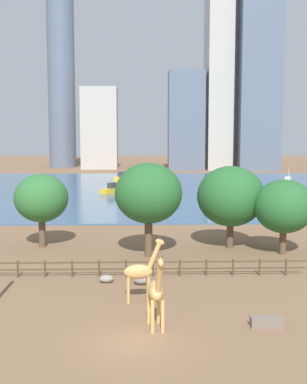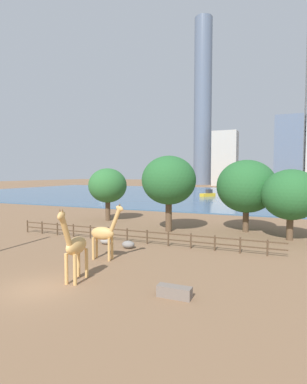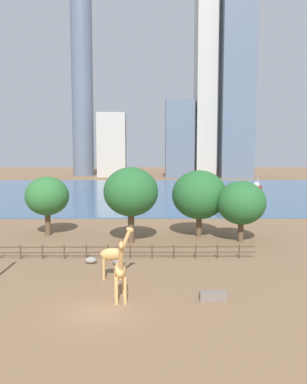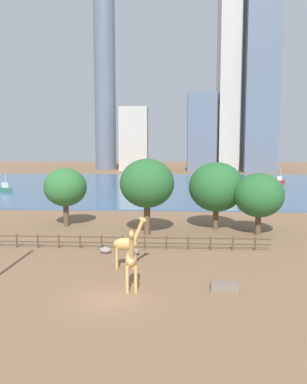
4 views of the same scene
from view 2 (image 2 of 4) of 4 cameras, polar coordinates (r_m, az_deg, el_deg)
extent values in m
plane|color=brown|center=(93.56, 15.18, -0.50)|extent=(400.00, 400.00, 0.00)
cube|color=#3D6084|center=(90.59, 14.93, -0.57)|extent=(180.00, 86.00, 0.20)
cylinder|color=tan|center=(18.28, -14.73, -14.12)|extent=(0.23, 0.23, 1.80)
cylinder|color=tan|center=(18.55, -16.27, -13.88)|extent=(0.23, 0.23, 1.80)
cylinder|color=tan|center=(19.44, -12.63, -13.01)|extent=(0.23, 0.23, 1.80)
cylinder|color=tan|center=(19.70, -14.10, -12.81)|extent=(0.23, 0.23, 1.80)
ellipsoid|color=tan|center=(18.67, -14.46, -9.89)|extent=(1.05, 2.07, 1.04)
cylinder|color=tan|center=(17.48, -16.40, -7.10)|extent=(0.46, 1.13, 1.95)
ellipsoid|color=tan|center=(17.00, -17.16, -4.31)|extent=(0.42, 0.79, 0.64)
cone|color=brown|center=(16.92, -16.95, -3.31)|extent=(0.11, 0.11, 0.19)
cone|color=brown|center=(17.00, -17.41, -3.28)|extent=(0.11, 0.11, 0.19)
cylinder|color=tan|center=(22.96, -7.89, -10.53)|extent=(0.21, 0.21, 1.68)
cylinder|color=tan|center=(22.51, -8.48, -10.83)|extent=(0.21, 0.21, 1.68)
cylinder|color=tan|center=(23.54, -10.78, -10.21)|extent=(0.21, 0.21, 1.68)
cylinder|color=tan|center=(23.10, -11.41, -10.48)|extent=(0.21, 0.21, 1.68)
ellipsoid|color=tan|center=(22.77, -9.69, -7.75)|extent=(1.91, 0.89, 0.97)
cylinder|color=tan|center=(22.13, -7.30, -5.30)|extent=(1.01, 0.38, 1.83)
ellipsoid|color=tan|center=(21.87, -6.48, -3.13)|extent=(0.73, 0.36, 0.59)
cone|color=brown|center=(21.90, -6.40, -2.38)|extent=(0.10, 0.10, 0.18)
cone|color=brown|center=(21.77, -6.56, -2.41)|extent=(0.10, 0.10, 0.18)
ellipsoid|color=gray|center=(27.84, -9.08, -9.21)|extent=(1.04, 0.76, 0.57)
ellipsoid|color=gray|center=(26.16, -4.83, -9.93)|extent=(1.12, 0.85, 0.64)
cube|color=#72665B|center=(16.33, 4.00, -18.44)|extent=(1.80, 0.60, 0.60)
cylinder|color=#4C3826|center=(35.68, -22.88, -6.03)|extent=(0.14, 0.14, 1.30)
cylinder|color=#4C3826|center=(34.26, -20.47, -6.36)|extent=(0.14, 0.14, 1.30)
cylinder|color=#4C3826|center=(32.90, -17.85, -6.71)|extent=(0.14, 0.14, 1.30)
cylinder|color=#4C3826|center=(31.63, -15.02, -7.07)|extent=(0.14, 0.14, 1.30)
cylinder|color=#4C3826|center=(30.43, -11.94, -7.44)|extent=(0.14, 0.14, 1.30)
cylinder|color=#4C3826|center=(29.34, -8.62, -7.82)|extent=(0.14, 0.14, 1.30)
cylinder|color=#4C3826|center=(28.34, -5.05, -8.19)|extent=(0.14, 0.14, 1.30)
cylinder|color=#4C3826|center=(27.47, -1.23, -8.56)|extent=(0.14, 0.14, 1.30)
cylinder|color=#4C3826|center=(26.72, 2.83, -8.91)|extent=(0.14, 0.14, 1.30)
cylinder|color=#4C3826|center=(26.11, 7.12, -9.23)|extent=(0.14, 0.14, 1.30)
cylinder|color=#4C3826|center=(25.65, 11.58, -9.50)|extent=(0.14, 0.14, 1.30)
cylinder|color=#4C3826|center=(25.35, 16.19, -9.73)|extent=(0.14, 0.14, 1.30)
cylinder|color=#4C3826|center=(25.21, 20.89, -9.90)|extent=(0.14, 0.14, 1.30)
cube|color=#4C3826|center=(27.93, -3.74, -7.41)|extent=(26.10, 0.08, 0.10)
cube|color=#4C3826|center=(28.03, -3.74, -8.45)|extent=(26.10, 0.08, 0.10)
cylinder|color=brown|center=(41.28, -8.69, -3.52)|extent=(0.66, 0.66, 2.72)
ellipsoid|color=#2D6B33|center=(41.00, -8.73, 1.24)|extent=(5.17, 5.17, 4.65)
cylinder|color=brown|center=(34.57, 17.16, -5.24)|extent=(0.65, 0.65, 2.45)
ellipsoid|color=#26602D|center=(34.21, 17.27, 1.05)|extent=(6.41, 6.41, 5.77)
cylinder|color=brown|center=(33.21, 2.91, -4.71)|extent=(0.71, 0.71, 3.29)
ellipsoid|color=#26602D|center=(32.87, 2.93, 2.26)|extent=(5.96, 5.96, 5.37)
cylinder|color=brown|center=(31.82, 24.52, -6.35)|extent=(0.62, 0.62, 2.24)
ellipsoid|color=#26602D|center=(31.44, 24.68, -0.45)|extent=(5.39, 5.39, 4.85)
cube|color=gold|center=(107.45, 14.34, 0.41)|extent=(5.31, 1.97, 1.06)
cube|color=#333338|center=(107.50, 14.00, 1.04)|extent=(1.92, 1.29, 1.27)
cube|color=gold|center=(82.03, 10.27, -0.54)|extent=(3.74, 4.54, 0.88)
cube|color=#333338|center=(82.35, 10.55, 0.14)|extent=(1.75, 1.90, 1.05)
cube|color=#337259|center=(84.44, -9.88, -0.43)|extent=(4.07, 4.11, 0.85)
cube|color=silver|center=(84.90, -9.96, 0.22)|extent=(1.80, 1.81, 1.02)
cylinder|color=silver|center=(84.12, -9.86, 0.86)|extent=(0.17, 0.17, 2.98)
cube|color=slate|center=(151.79, 24.22, 7.03)|extent=(11.93, 8.26, 32.87)
cube|color=#B7B2A8|center=(160.96, 13.47, 6.19)|extent=(12.41, 9.95, 28.17)
cylinder|color=slate|center=(179.36, 9.37, 16.46)|extent=(9.91, 9.91, 93.26)
camera|label=1|loc=(16.81, -111.50, 12.56)|focal=45.00mm
camera|label=3|loc=(13.65, -115.04, 12.21)|focal=35.00mm
camera|label=4|loc=(13.06, -117.54, 11.08)|focal=35.00mm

